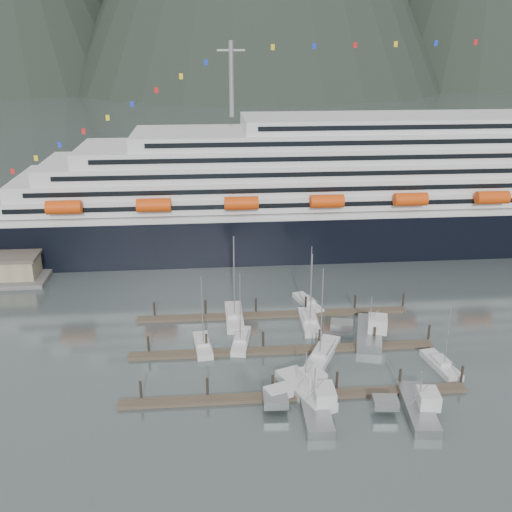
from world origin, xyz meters
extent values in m
plane|color=#4C5859|center=(0.00, 0.00, 0.00)|extent=(1600.00, 1600.00, 0.00)
cube|color=black|center=(25.00, 55.00, 4.00)|extent=(210.00, 28.00, 12.00)
cube|color=silver|center=(25.00, 55.00, 10.50)|extent=(205.80, 27.44, 1.50)
cube|color=silver|center=(30.00, 55.00, 13.10)|extent=(185.00, 26.00, 3.20)
cube|color=black|center=(30.00, 41.95, 13.26)|extent=(175.75, 0.20, 1.00)
cube|color=silver|center=(32.00, 55.00, 16.30)|extent=(180.00, 25.00, 3.20)
cube|color=black|center=(32.00, 42.45, 16.46)|extent=(171.00, 0.20, 1.00)
cube|color=silver|center=(34.00, 55.00, 19.50)|extent=(172.00, 24.00, 3.20)
cube|color=black|center=(34.00, 42.95, 19.66)|extent=(163.40, 0.20, 1.00)
cube|color=silver|center=(36.00, 55.00, 22.70)|extent=(160.00, 23.00, 3.20)
cube|color=black|center=(36.00, 43.45, 22.86)|extent=(152.00, 0.20, 1.00)
cube|color=silver|center=(38.00, 55.00, 25.80)|extent=(140.00, 22.00, 3.00)
cube|color=black|center=(38.00, 43.95, 25.95)|extent=(133.00, 0.20, 1.00)
cube|color=silver|center=(40.00, 55.00, 28.80)|extent=(95.00, 20.00, 3.00)
cube|color=black|center=(40.00, 44.95, 28.95)|extent=(90.25, 0.20, 1.00)
cylinder|color=gray|center=(-10.00, 55.00, 38.30)|extent=(1.00, 1.00, 16.00)
cylinder|color=#E7450C|center=(-45.00, 40.00, 14.50)|extent=(7.00, 2.80, 2.80)
cylinder|color=#E7450C|center=(-27.00, 40.00, 14.50)|extent=(7.00, 2.80, 2.80)
cylinder|color=#E7450C|center=(-9.00, 40.00, 14.50)|extent=(7.00, 2.80, 2.80)
cylinder|color=#E7450C|center=(9.00, 40.00, 14.50)|extent=(7.00, 2.80, 2.80)
cylinder|color=#E7450C|center=(27.00, 40.00, 14.50)|extent=(7.00, 2.80, 2.80)
cylinder|color=#E7450C|center=(45.00, 40.00, 14.50)|extent=(7.00, 2.80, 2.80)
cube|color=#4B3C30|center=(-5.00, -10.00, 0.25)|extent=(48.00, 2.00, 0.50)
cylinder|color=black|center=(-26.00, -8.90, 1.40)|extent=(0.36, 0.36, 3.20)
cylinder|color=black|center=(-17.00, -8.90, 1.40)|extent=(0.36, 0.36, 3.20)
cylinder|color=black|center=(-8.00, -8.90, 1.40)|extent=(0.36, 0.36, 3.20)
cylinder|color=black|center=(1.00, -8.90, 1.40)|extent=(0.36, 0.36, 3.20)
cylinder|color=black|center=(10.00, -8.90, 1.40)|extent=(0.36, 0.36, 3.20)
cylinder|color=black|center=(19.00, -8.90, 1.40)|extent=(0.36, 0.36, 3.20)
cube|color=#4B3C30|center=(-5.00, 3.00, 0.25)|extent=(48.00, 2.00, 0.50)
cylinder|color=black|center=(-26.00, 4.10, 1.40)|extent=(0.36, 0.36, 3.20)
cylinder|color=black|center=(-17.00, 4.10, 1.40)|extent=(0.36, 0.36, 3.20)
cylinder|color=black|center=(-8.00, 4.10, 1.40)|extent=(0.36, 0.36, 3.20)
cylinder|color=black|center=(1.00, 4.10, 1.40)|extent=(0.36, 0.36, 3.20)
cylinder|color=black|center=(10.00, 4.10, 1.40)|extent=(0.36, 0.36, 3.20)
cylinder|color=black|center=(19.00, 4.10, 1.40)|extent=(0.36, 0.36, 3.20)
cube|color=#4B3C30|center=(-5.00, 16.00, 0.25)|extent=(48.00, 2.00, 0.50)
cylinder|color=black|center=(-26.00, 17.10, 1.40)|extent=(0.36, 0.36, 3.20)
cylinder|color=black|center=(-17.00, 17.10, 1.40)|extent=(0.36, 0.36, 3.20)
cylinder|color=black|center=(-8.00, 17.10, 1.40)|extent=(0.36, 0.36, 3.20)
cylinder|color=black|center=(1.00, 17.10, 1.40)|extent=(0.36, 0.36, 3.20)
cylinder|color=black|center=(10.00, 17.10, 1.40)|extent=(0.36, 0.36, 3.20)
cylinder|color=black|center=(19.00, 17.10, 1.40)|extent=(0.36, 0.36, 3.20)
cube|color=silver|center=(-17.57, 5.27, 0.25)|extent=(3.29, 8.69, 1.32)
cube|color=silver|center=(-17.57, 5.27, 1.08)|extent=(2.17, 3.15, 0.75)
cylinder|color=gray|center=(-17.49, 4.43, 6.70)|extent=(0.15, 0.15, 11.70)
cube|color=silver|center=(-11.40, 6.22, 0.25)|extent=(3.92, 9.47, 1.29)
cube|color=silver|center=(-11.40, 6.22, 1.06)|extent=(2.36, 3.49, 0.74)
cylinder|color=gray|center=(-11.56, 5.32, 6.67)|extent=(0.15, 0.15, 11.69)
cube|color=silver|center=(0.78, 12.02, 0.25)|extent=(3.11, 10.28, 1.50)
cube|color=silver|center=(0.78, 12.02, 1.23)|extent=(2.26, 3.63, 0.86)
cylinder|color=gray|center=(0.75, 11.00, 7.14)|extent=(0.17, 0.17, 12.34)
cube|color=silver|center=(0.75, 0.43, 0.25)|extent=(7.96, 12.04, 1.53)
cube|color=silver|center=(0.75, 0.43, 1.26)|extent=(3.85, 4.75, 0.88)
cylinder|color=gray|center=(0.21, -0.64, 8.09)|extent=(0.18, 0.18, 14.21)
cube|color=silver|center=(-12.00, 15.06, 0.25)|extent=(3.02, 11.42, 1.60)
cube|color=silver|center=(-12.00, 15.06, 1.31)|extent=(2.30, 4.00, 0.91)
cylinder|color=gray|center=(-12.01, 13.92, 8.40)|extent=(0.18, 0.18, 14.75)
cube|color=silver|center=(1.90, 20.00, 0.25)|extent=(4.67, 9.43, 1.22)
cube|color=silver|center=(1.90, 20.00, 1.00)|extent=(2.55, 3.56, 0.70)
cylinder|color=gray|center=(2.15, 19.12, 6.30)|extent=(0.14, 0.14, 11.03)
cube|color=silver|center=(17.94, -4.04, 0.25)|extent=(3.77, 8.91, 1.34)
cube|color=silver|center=(17.94, -4.04, 1.10)|extent=(2.35, 3.28, 0.77)
cylinder|color=gray|center=(18.07, -4.90, 5.63)|extent=(0.15, 0.15, 9.53)
cube|color=silver|center=(-3.54, -9.43, 0.35)|extent=(7.33, 11.68, 2.02)
cube|color=silver|center=(-7.49, -10.92, 1.62)|extent=(4.08, 3.50, 1.21)
cube|color=silver|center=(-2.50, -9.04, 2.32)|extent=(3.83, 4.12, 2.22)
cube|color=black|center=(-2.50, -9.04, 3.13)|extent=(3.56, 3.84, 0.51)
cylinder|color=gray|center=(-3.54, -9.43, 4.04)|extent=(0.16, 0.16, 5.05)
cube|color=gray|center=(-2.96, -13.01, 0.35)|extent=(3.91, 13.52, 1.92)
cube|color=gray|center=(-8.06, -12.83, 1.53)|extent=(3.36, 3.06, 1.15)
cube|color=silver|center=(-1.62, -13.05, 2.20)|extent=(2.82, 4.11, 2.11)
cube|color=black|center=(-1.62, -13.05, 2.97)|extent=(2.62, 3.84, 0.48)
cylinder|color=gray|center=(-2.96, -13.01, 3.83)|extent=(0.15, 0.15, 4.79)
cube|color=gray|center=(10.57, -15.00, 0.35)|extent=(4.69, 11.76, 1.91)
cube|color=gray|center=(6.25, -14.51, 1.53)|extent=(3.50, 2.86, 1.14)
cube|color=silver|center=(11.71, -15.13, 2.19)|extent=(3.04, 3.71, 2.10)
cube|color=black|center=(11.71, -15.13, 2.96)|extent=(2.82, 3.46, 0.48)
cylinder|color=gray|center=(10.57, -15.00, 3.81)|extent=(0.15, 0.15, 4.77)
cube|color=gray|center=(9.88, 6.57, 0.35)|extent=(7.01, 12.63, 2.18)
cube|color=gray|center=(5.49, 7.80, 1.75)|extent=(4.29, 3.54, 1.31)
cube|color=silver|center=(11.04, 6.25, 2.51)|extent=(3.91, 4.29, 2.40)
cube|color=black|center=(11.04, 6.25, 3.38)|extent=(3.64, 4.00, 0.55)
cylinder|color=gray|center=(9.88, 6.57, 4.37)|extent=(0.17, 0.17, 5.46)
camera|label=1|loc=(-16.66, -80.01, 46.22)|focal=42.00mm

